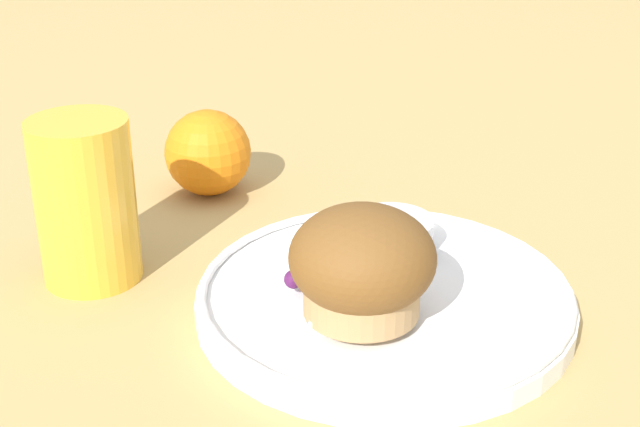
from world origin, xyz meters
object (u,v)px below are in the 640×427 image
Objects in this scene: butter_knife at (334,260)px; orange_fruit at (208,153)px; juice_glass at (86,201)px; muffin at (362,266)px.

orange_fruit reaches higher than butter_knife.
butter_knife is 0.17m from juice_glass.
butter_knife is at bearing 50.66° from muffin.
juice_glass is at bearing 103.00° from muffin.
muffin is at bearing -115.69° from orange_fruit.
orange_fruit is at bearing 12.78° from juice_glass.
muffin is at bearing -77.00° from juice_glass.
butter_knife is at bearing -59.35° from juice_glass.
orange_fruit is at bearing 64.31° from muffin.
juice_glass reaches higher than muffin.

